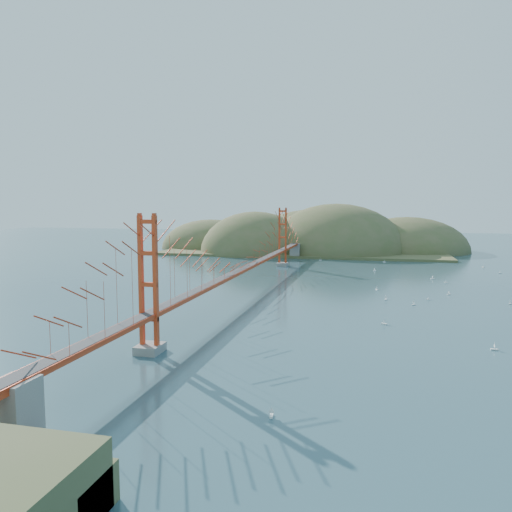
% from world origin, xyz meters
% --- Properties ---
extents(ground, '(320.00, 320.00, 0.00)m').
position_xyz_m(ground, '(0.00, 0.00, 0.00)').
color(ground, '#2C4C59').
rests_on(ground, ground).
extents(bridge, '(2.20, 94.40, 12.00)m').
position_xyz_m(bridge, '(0.00, 0.18, 7.01)').
color(bridge, gray).
rests_on(bridge, ground).
extents(far_headlands, '(84.00, 58.00, 25.00)m').
position_xyz_m(far_headlands, '(2.21, 68.52, 0.00)').
color(far_headlands, brown).
rests_on(far_headlands, ground).
extents(sailboat_4, '(0.58, 0.58, 0.61)m').
position_xyz_m(sailboat_4, '(28.07, 4.39, 0.14)').
color(sailboat_4, white).
rests_on(sailboat_4, ground).
extents(sailboat_7, '(0.60, 0.60, 0.65)m').
position_xyz_m(sailboat_7, '(29.00, 15.20, 0.15)').
color(sailboat_7, white).
rests_on(sailboat_7, ground).
extents(sailboat_6, '(0.70, 0.70, 0.75)m').
position_xyz_m(sailboat_6, '(19.25, -15.21, 0.16)').
color(sailboat_6, white).
rests_on(sailboat_6, ground).
extents(sailboat_17, '(0.51, 0.42, 0.60)m').
position_xyz_m(sailboat_17, '(39.91, 29.00, 0.14)').
color(sailboat_17, white).
rests_on(sailboat_17, ground).
extents(sailboat_2, '(0.62, 0.50, 0.73)m').
position_xyz_m(sailboat_2, '(28.29, -22.38, 0.16)').
color(sailboat_2, white).
rests_on(sailboat_2, ground).
extents(sailboat_12, '(0.58, 0.54, 0.65)m').
position_xyz_m(sailboat_12, '(19.90, 42.00, 0.15)').
color(sailboat_12, white).
rests_on(sailboat_12, ground).
extents(sailboat_14, '(0.63, 0.63, 0.66)m').
position_xyz_m(sailboat_14, '(22.88, -4.11, 0.15)').
color(sailboat_14, white).
rests_on(sailboat_14, ground).
extents(sailboat_16, '(0.54, 0.54, 0.57)m').
position_xyz_m(sailboat_16, '(24.99, -0.01, 0.14)').
color(sailboat_16, white).
rests_on(sailboat_16, ground).
extents(sailboat_1, '(0.55, 0.55, 0.61)m').
position_xyz_m(sailboat_1, '(18.45, 6.11, 0.14)').
color(sailboat_1, white).
rests_on(sailboat_1, ground).
extents(sailboat_3, '(0.56, 0.56, 0.60)m').
position_xyz_m(sailboat_3, '(18.01, 27.13, 0.14)').
color(sailboat_3, white).
rests_on(sailboat_3, ground).
extents(sailboat_0, '(0.53, 0.63, 0.72)m').
position_xyz_m(sailboat_0, '(19.60, -1.50, 0.16)').
color(sailboat_0, white).
rests_on(sailboat_0, ground).
extents(sailboat_10, '(0.50, 0.58, 0.66)m').
position_xyz_m(sailboat_10, '(12.55, -40.00, 0.15)').
color(sailboat_10, white).
rests_on(sailboat_10, ground).
extents(sailboat_9, '(0.54, 0.54, 0.56)m').
position_xyz_m(sailboat_9, '(34.60, -0.67, 0.13)').
color(sailboat_9, white).
rests_on(sailboat_9, ground).
extents(sailboat_8, '(0.64, 0.61, 0.72)m').
position_xyz_m(sailboat_8, '(27.41, 18.85, 0.16)').
color(sailboat_8, white).
rests_on(sailboat_8, ground).
extents(sailboat_15, '(0.66, 0.66, 0.71)m').
position_xyz_m(sailboat_15, '(38.73, 37.52, 0.15)').
color(sailboat_15, white).
rests_on(sailboat_15, ground).
extents(sailboat_extra_0, '(0.61, 0.53, 0.69)m').
position_xyz_m(sailboat_extra_0, '(6.27, 42.00, 0.15)').
color(sailboat_extra_0, white).
rests_on(sailboat_extra_0, ground).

